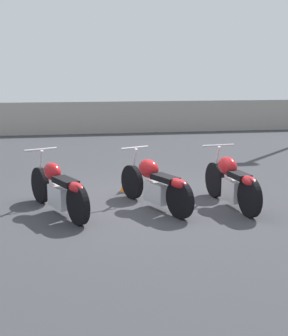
% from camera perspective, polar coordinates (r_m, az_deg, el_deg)
% --- Properties ---
extents(ground_plane, '(60.00, 60.00, 0.00)m').
position_cam_1_polar(ground_plane, '(8.70, 0.04, -4.25)').
color(ground_plane, '#38383D').
extents(fence_back, '(40.00, 0.04, 1.26)m').
position_cam_1_polar(fence_back, '(18.71, -5.57, 6.12)').
color(fence_back, '#9E998E').
rests_on(fence_back, ground_plane).
extents(motorcycle_slot_0, '(1.06, 2.08, 1.03)m').
position_cam_1_polar(motorcycle_slot_0, '(8.07, -10.36, -2.50)').
color(motorcycle_slot_0, black).
rests_on(motorcycle_slot_0, ground_plane).
extents(motorcycle_slot_1, '(0.99, 2.01, 1.02)m').
position_cam_1_polar(motorcycle_slot_1, '(8.24, 1.41, -1.96)').
color(motorcycle_slot_1, black).
rests_on(motorcycle_slot_1, ground_plane).
extents(motorcycle_slot_2, '(0.64, 2.03, 1.04)m').
position_cam_1_polar(motorcycle_slot_2, '(8.49, 10.66, -1.64)').
color(motorcycle_slot_2, black).
rests_on(motorcycle_slot_2, ground_plane).
extents(traffic_cone_near, '(0.35, 0.35, 0.45)m').
position_cam_1_polar(traffic_cone_near, '(9.52, -1.88, -1.47)').
color(traffic_cone_near, orange).
rests_on(traffic_cone_near, ground_plane).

